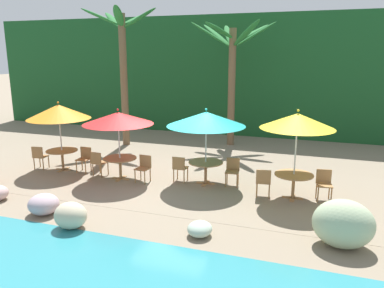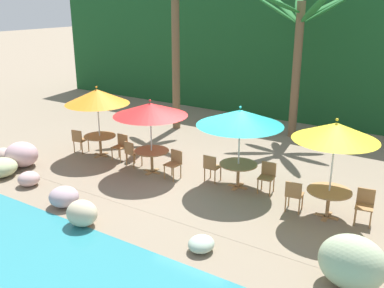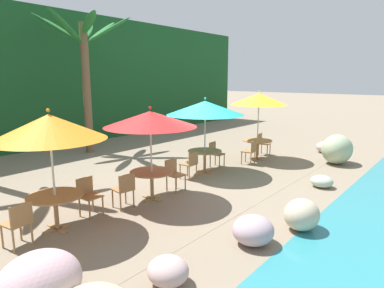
{
  "view_description": "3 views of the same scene",
  "coord_description": "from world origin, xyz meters",
  "px_view_note": "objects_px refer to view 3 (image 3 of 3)",
  "views": [
    {
      "loc": [
        4.32,
        -11.0,
        4.07
      ],
      "look_at": [
        0.41,
        0.53,
        1.18
      ],
      "focal_mm": 35.41,
      "sensor_mm": 36.0,
      "label": 1
    },
    {
      "loc": [
        6.36,
        -10.55,
        5.32
      ],
      "look_at": [
        -0.65,
        0.19,
        1.02
      ],
      "focal_mm": 41.1,
      "sensor_mm": 36.0,
      "label": 2
    },
    {
      "loc": [
        -7.6,
        -6.37,
        3.06
      ],
      "look_at": [
        0.69,
        0.38,
        0.97
      ],
      "focal_mm": 31.83,
      "sensor_mm": 36.0,
      "label": 3
    }
  ],
  "objects_px": {
    "chair_orange_seaward": "(88,194)",
    "chair_yellow_inland": "(251,150)",
    "dining_table_red": "(152,176)",
    "umbrella_yellow": "(259,99)",
    "chair_orange_inland": "(19,222)",
    "chair_yellow_seaward": "(262,142)",
    "dining_table_yellow": "(257,143)",
    "dining_table_orange": "(55,201)",
    "umbrella_orange": "(49,127)",
    "dining_table_teal": "(205,154)",
    "chair_teal_inland": "(191,163)",
    "umbrella_teal": "(205,108)",
    "chair_red_inland": "(125,188)",
    "umbrella_red": "(150,119)",
    "chair_red_seaward": "(174,173)",
    "chair_teal_seaward": "(215,152)",
    "palm_tree_second": "(84,58)"
  },
  "relations": [
    {
      "from": "dining_table_red",
      "to": "palm_tree_second",
      "type": "height_order",
      "value": "palm_tree_second"
    },
    {
      "from": "chair_yellow_inland",
      "to": "chair_yellow_seaward",
      "type": "bearing_deg",
      "value": 13.89
    },
    {
      "from": "chair_yellow_inland",
      "to": "dining_table_teal",
      "type": "bearing_deg",
      "value": 162.45
    },
    {
      "from": "chair_teal_inland",
      "to": "umbrella_orange",
      "type": "bearing_deg",
      "value": -178.5
    },
    {
      "from": "dining_table_teal",
      "to": "palm_tree_second",
      "type": "bearing_deg",
      "value": 95.17
    },
    {
      "from": "chair_teal_inland",
      "to": "umbrella_teal",
      "type": "bearing_deg",
      "value": 6.8
    },
    {
      "from": "dining_table_orange",
      "to": "chair_orange_inland",
      "type": "bearing_deg",
      "value": -166.22
    },
    {
      "from": "dining_table_yellow",
      "to": "chair_yellow_seaward",
      "type": "relative_size",
      "value": 1.26
    },
    {
      "from": "chair_teal_seaward",
      "to": "palm_tree_second",
      "type": "distance_m",
      "value": 6.55
    },
    {
      "from": "dining_table_orange",
      "to": "chair_orange_seaward",
      "type": "relative_size",
      "value": 1.26
    },
    {
      "from": "chair_orange_seaward",
      "to": "chair_teal_seaward",
      "type": "distance_m",
      "value": 5.3
    },
    {
      "from": "chair_yellow_seaward",
      "to": "dining_table_yellow",
      "type": "bearing_deg",
      "value": -165.42
    },
    {
      "from": "chair_orange_seaward",
      "to": "dining_table_red",
      "type": "relative_size",
      "value": 0.79
    },
    {
      "from": "chair_orange_inland",
      "to": "dining_table_red",
      "type": "relative_size",
      "value": 0.79
    },
    {
      "from": "chair_red_seaward",
      "to": "dining_table_red",
      "type": "bearing_deg",
      "value": -178.18
    },
    {
      "from": "chair_orange_seaward",
      "to": "chair_yellow_inland",
      "type": "xyz_separation_m",
      "value": [
        6.38,
        -0.52,
        0.0
      ]
    },
    {
      "from": "umbrella_orange",
      "to": "chair_teal_inland",
      "type": "distance_m",
      "value": 4.74
    },
    {
      "from": "chair_yellow_seaward",
      "to": "chair_yellow_inland",
      "type": "bearing_deg",
      "value": -166.11
    },
    {
      "from": "chair_red_inland",
      "to": "chair_yellow_seaward",
      "type": "xyz_separation_m",
      "value": [
        7.27,
        0.23,
        0.0
      ]
    },
    {
      "from": "chair_orange_seaward",
      "to": "dining_table_red",
      "type": "xyz_separation_m",
      "value": [
        1.63,
        -0.36,
        0.1
      ]
    },
    {
      "from": "chair_orange_inland",
      "to": "chair_yellow_seaward",
      "type": "relative_size",
      "value": 1.0
    },
    {
      "from": "umbrella_teal",
      "to": "umbrella_yellow",
      "type": "distance_m",
      "value": 2.79
    },
    {
      "from": "dining_table_red",
      "to": "chair_yellow_inland",
      "type": "height_order",
      "value": "chair_yellow_inland"
    },
    {
      "from": "chair_red_seaward",
      "to": "chair_yellow_inland",
      "type": "distance_m",
      "value": 3.9
    },
    {
      "from": "umbrella_yellow",
      "to": "chair_orange_seaward",
      "type": "bearing_deg",
      "value": 177.43
    },
    {
      "from": "dining_table_orange",
      "to": "umbrella_red",
      "type": "xyz_separation_m",
      "value": [
        2.47,
        -0.24,
        1.45
      ]
    },
    {
      "from": "dining_table_orange",
      "to": "chair_orange_inland",
      "type": "xyz_separation_m",
      "value": [
        -0.83,
        -0.2,
        -0.1
      ]
    },
    {
      "from": "dining_table_orange",
      "to": "palm_tree_second",
      "type": "xyz_separation_m",
      "value": [
        4.79,
        5.88,
        3.22
      ]
    },
    {
      "from": "chair_orange_seaward",
      "to": "chair_teal_inland",
      "type": "relative_size",
      "value": 1.0
    },
    {
      "from": "umbrella_orange",
      "to": "dining_table_teal",
      "type": "distance_m",
      "value": 5.52
    },
    {
      "from": "umbrella_orange",
      "to": "dining_table_teal",
      "type": "xyz_separation_m",
      "value": [
        5.3,
        0.22,
        -1.51
      ]
    },
    {
      "from": "dining_table_teal",
      "to": "dining_table_yellow",
      "type": "bearing_deg",
      "value": -8.53
    },
    {
      "from": "chair_red_inland",
      "to": "chair_orange_seaward",
      "type": "bearing_deg",
      "value": 156.6
    },
    {
      "from": "chair_red_seaward",
      "to": "dining_table_yellow",
      "type": "xyz_separation_m",
      "value": [
        4.73,
        0.01,
        0.1
      ]
    },
    {
      "from": "umbrella_red",
      "to": "chair_red_inland",
      "type": "distance_m",
      "value": 1.77
    },
    {
      "from": "umbrella_teal",
      "to": "palm_tree_second",
      "type": "bearing_deg",
      "value": 95.17
    },
    {
      "from": "chair_orange_inland",
      "to": "umbrella_yellow",
      "type": "height_order",
      "value": "umbrella_yellow"
    },
    {
      "from": "chair_red_seaward",
      "to": "chair_yellow_seaward",
      "type": "height_order",
      "value": "same"
    },
    {
      "from": "dining_table_red",
      "to": "chair_teal_inland",
      "type": "xyz_separation_m",
      "value": [
        1.98,
        0.35,
        -0.1
      ]
    },
    {
      "from": "chair_teal_seaward",
      "to": "chair_yellow_seaward",
      "type": "relative_size",
      "value": 1.0
    },
    {
      "from": "dining_table_red",
      "to": "chair_yellow_seaward",
      "type": "distance_m",
      "value": 6.42
    },
    {
      "from": "dining_table_red",
      "to": "umbrella_yellow",
      "type": "distance_m",
      "value": 5.83
    },
    {
      "from": "umbrella_red",
      "to": "chair_teal_seaward",
      "type": "height_order",
      "value": "umbrella_red"
    },
    {
      "from": "chair_teal_inland",
      "to": "chair_red_inland",
      "type": "bearing_deg",
      "value": -173.51
    },
    {
      "from": "chair_red_seaward",
      "to": "chair_teal_seaward",
      "type": "relative_size",
      "value": 1.0
    },
    {
      "from": "chair_yellow_inland",
      "to": "chair_orange_inland",
      "type": "bearing_deg",
      "value": 178.67
    },
    {
      "from": "chair_orange_seaward",
      "to": "umbrella_red",
      "type": "height_order",
      "value": "umbrella_red"
    },
    {
      "from": "chair_orange_inland",
      "to": "dining_table_teal",
      "type": "bearing_deg",
      "value": 3.93
    },
    {
      "from": "chair_orange_inland",
      "to": "chair_red_inland",
      "type": "bearing_deg",
      "value": -0.05
    },
    {
      "from": "chair_red_inland",
      "to": "dining_table_teal",
      "type": "distance_m",
      "value": 3.71
    }
  ]
}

